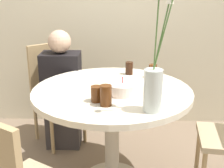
% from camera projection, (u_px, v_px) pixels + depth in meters
% --- Properties ---
extents(wall_back, '(8.00, 0.05, 2.60)m').
position_uv_depth(wall_back, '(115.00, 0.00, 3.09)').
color(wall_back, beige).
rests_on(wall_back, ground_plane).
extents(dining_table, '(1.13, 1.13, 0.76)m').
position_uv_depth(dining_table, '(112.00, 107.00, 2.23)').
color(dining_table, beige).
rests_on(dining_table, ground_plane).
extents(chair_left_flank, '(0.56, 0.56, 0.93)m').
position_uv_depth(chair_left_flank, '(54.00, 87.00, 2.94)').
color(chair_left_flank, tan).
rests_on(chair_left_flank, ground_plane).
extents(birthday_cake, '(0.22, 0.22, 0.12)m').
position_uv_depth(birthday_cake, '(122.00, 88.00, 2.10)').
color(birthday_cake, white).
rests_on(birthday_cake, dining_table).
extents(flower_vase, '(0.19, 0.14, 0.77)m').
position_uv_depth(flower_vase, '(154.00, 81.00, 1.78)').
color(flower_vase, silver).
rests_on(flower_vase, dining_table).
extents(side_plate, '(0.19, 0.19, 0.01)m').
position_uv_depth(side_plate, '(125.00, 79.00, 2.39)').
color(side_plate, white).
rests_on(side_plate, dining_table).
extents(drink_glass_0, '(0.07, 0.07, 0.13)m').
position_uv_depth(drink_glass_0, '(106.00, 95.00, 1.90)').
color(drink_glass_0, '#51280F').
rests_on(drink_glass_0, dining_table).
extents(drink_glass_1, '(0.07, 0.07, 0.10)m').
position_uv_depth(drink_glass_1, '(97.00, 94.00, 1.96)').
color(drink_glass_1, '#51280F').
rests_on(drink_glass_1, dining_table).
extents(drink_glass_2, '(0.06, 0.06, 0.11)m').
position_uv_depth(drink_glass_2, '(153.00, 71.00, 2.43)').
color(drink_glass_2, '#51280F').
rests_on(drink_glass_2, dining_table).
extents(drink_glass_3, '(0.06, 0.06, 0.10)m').
position_uv_depth(drink_glass_3, '(129.00, 68.00, 2.52)').
color(drink_glass_3, '#33190C').
rests_on(drink_glass_3, dining_table).
extents(person_guest, '(0.34, 0.24, 1.09)m').
position_uv_depth(person_guest, '(62.00, 94.00, 2.83)').
color(person_guest, '#383333').
rests_on(person_guest, ground_plane).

